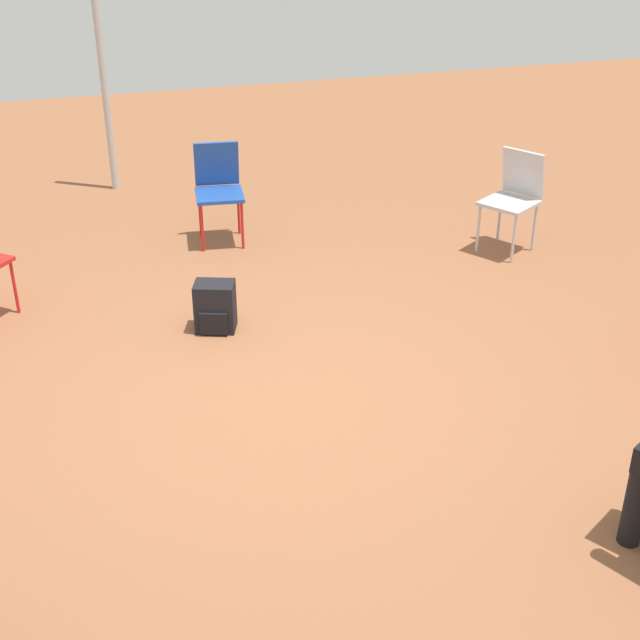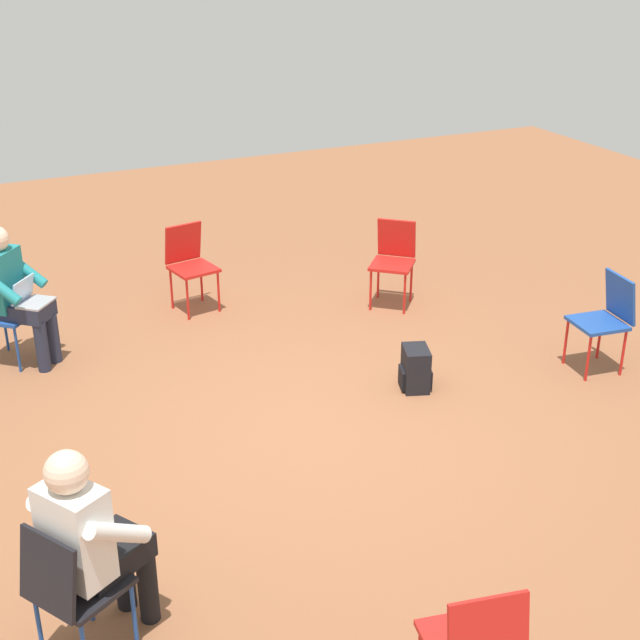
{
  "view_description": "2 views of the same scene",
  "coord_description": "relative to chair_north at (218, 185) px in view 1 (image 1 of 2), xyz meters",
  "views": [
    {
      "loc": [
        -1.16,
        -4.56,
        3.06
      ],
      "look_at": [
        0.16,
        -0.16,
        0.61
      ],
      "focal_mm": 50.0,
      "sensor_mm": 36.0,
      "label": 1
    },
    {
      "loc": [
        5.31,
        -2.4,
        3.54
      ],
      "look_at": [
        0.14,
        -0.02,
        0.98
      ],
      "focal_mm": 50.0,
      "sensor_mm": 36.0,
      "label": 2
    }
  ],
  "objects": [
    {
      "name": "ground_plane",
      "position": [
        -0.09,
        -2.66,
        -0.5
      ],
      "size": [
        16.44,
        16.44,
        0.0
      ],
      "primitive_type": "plane",
      "color": "brown"
    },
    {
      "name": "chair_north",
      "position": [
        0.0,
        0.0,
        0.0
      ],
      "size": [
        0.44,
        0.48,
        0.85
      ],
      "rotation": [
        0.0,
        0.0,
        3.02
      ],
      "color": "#1E4799",
      "rests_on": "ground"
    },
    {
      "name": "chair_northeast",
      "position": [
        2.33,
        -0.92,
        0.0
      ],
      "size": [
        0.58,
        0.56,
        0.85
      ],
      "rotation": [
        0.0,
        0.0,
        2.13
      ],
      "color": "#B7B7BC",
      "rests_on": "ground"
    },
    {
      "name": "backpack_near_laptop_user",
      "position": [
        -0.35,
        -1.63,
        -0.34
      ],
      "size": [
        0.33,
        0.3,
        0.36
      ],
      "rotation": [
        0.0,
        0.0,
        2.81
      ],
      "color": "black",
      "rests_on": "ground"
    },
    {
      "name": "tent_pole_far",
      "position": [
        -0.77,
        1.61,
        0.84
      ],
      "size": [
        0.07,
        0.07,
        2.67
      ],
      "primitive_type": "cylinder",
      "color": "#B2B2B7",
      "rests_on": "ground"
    }
  ]
}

